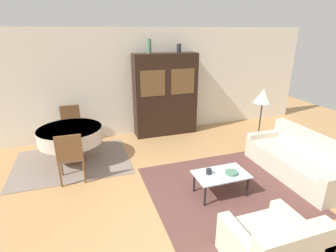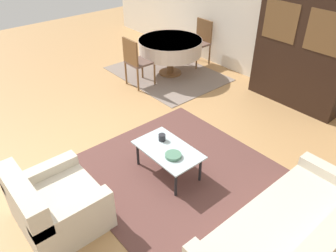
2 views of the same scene
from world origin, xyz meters
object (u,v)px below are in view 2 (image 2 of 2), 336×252
at_px(dining_chair_near, 136,59).
at_px(cup, 162,137).
at_px(display_cabinet, 304,46).
at_px(armchair, 55,205).
at_px(couch, 294,239).
at_px(dining_table, 170,47).
at_px(coffee_table, 168,152).
at_px(dining_chair_far, 200,39).
at_px(bowl, 173,155).

height_order(dining_chair_near, cup, dining_chair_near).
relative_size(display_cabinet, dining_chair_near, 2.20).
bearing_deg(cup, display_cabinet, 86.08).
distance_m(armchair, display_cabinet, 4.53).
xyz_separation_m(armchair, dining_chair_near, (-2.20, 2.69, 0.27)).
height_order(armchair, display_cabinet, display_cabinet).
xyz_separation_m(display_cabinet, cup, (-0.20, -2.91, -0.61)).
relative_size(dining_chair_near, cup, 10.18).
bearing_deg(armchair, display_cabinet, 87.92).
bearing_deg(cup, couch, 1.21).
distance_m(couch, armchair, 2.50).
relative_size(couch, dining_table, 1.57).
xyz_separation_m(armchair, dining_table, (-2.20, 3.56, 0.31)).
bearing_deg(coffee_table, armchair, -96.12).
height_order(dining_chair_far, bowl, dining_chair_far).
xyz_separation_m(dining_chair_near, cup, (2.16, -1.14, -0.11)).
bearing_deg(bowl, coffee_table, 161.59).
height_order(armchair, dining_table, armchair).
xyz_separation_m(dining_chair_near, dining_chair_far, (0.00, 1.74, 0.00)).
height_order(dining_chair_near, bowl, dining_chair_near).
relative_size(couch, cup, 21.72).
xyz_separation_m(coffee_table, dining_table, (-2.36, 2.07, 0.24)).
bearing_deg(dining_table, dining_chair_far, 90.00).
height_order(coffee_table, display_cabinet, display_cabinet).
xyz_separation_m(armchair, dining_chair_far, (-2.20, 4.43, 0.27)).
height_order(armchair, dining_chair_far, dining_chair_far).
distance_m(dining_table, cup, 2.95).
height_order(couch, coffee_table, couch).
xyz_separation_m(couch, coffee_table, (-1.77, -0.11, 0.07)).
xyz_separation_m(display_cabinet, dining_chair_near, (-2.36, -1.77, -0.50)).
relative_size(coffee_table, bowl, 4.38).
relative_size(armchair, bowl, 4.59).
bearing_deg(couch, armchair, 129.51).
relative_size(armchair, cup, 10.01).
height_order(dining_chair_far, cup, dining_chair_far).
bearing_deg(dining_chair_far, couch, 145.47).
height_order(armchair, bowl, armchair).
distance_m(coffee_table, dining_chair_far, 3.77).
relative_size(coffee_table, dining_chair_far, 0.94).
bearing_deg(dining_chair_far, display_cabinet, -179.16).
bearing_deg(armchair, coffee_table, 83.88).
xyz_separation_m(display_cabinet, dining_chair_far, (-2.36, -0.03, -0.50)).
distance_m(dining_chair_far, bowl, 3.92).
xyz_separation_m(cup, bowl, (0.36, -0.12, -0.02)).
bearing_deg(dining_chair_near, couch, -14.95).
bearing_deg(coffee_table, dining_table, 138.63).
height_order(couch, display_cabinet, display_cabinet).
bearing_deg(couch, coffee_table, 93.43).
height_order(coffee_table, dining_chair_near, dining_chair_near).
relative_size(coffee_table, display_cabinet, 0.43).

